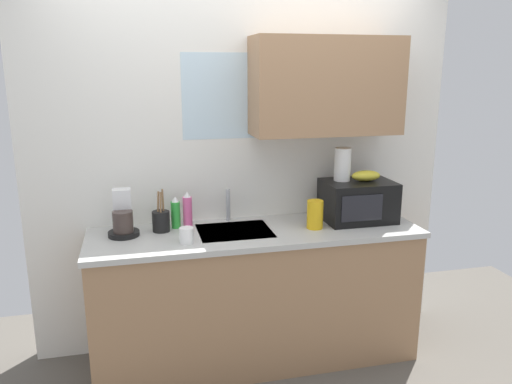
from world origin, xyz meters
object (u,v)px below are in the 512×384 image
cereal_canister (315,214)px  utensil_crock (161,221)px  microwave (358,201)px  mug_white (187,235)px  dish_soap_bottle_green (176,213)px  banana_bunch (366,176)px  coffee_maker (123,218)px  dish_soap_bottle_pink (188,211)px  paper_towel_roll (342,164)px

cereal_canister → utensil_crock: utensil_crock is taller
utensil_crock → cereal_canister: bearing=-10.0°
microwave → cereal_canister: size_ratio=2.51×
utensil_crock → mug_white: bearing=-63.0°
dish_soap_bottle_green → cereal_canister: size_ratio=1.13×
banana_bunch → coffee_maker: size_ratio=0.71×
cereal_canister → dish_soap_bottle_green: bearing=165.7°
cereal_canister → mug_white: (-0.83, -0.09, -0.04)m
coffee_maker → mug_white: (0.36, -0.25, -0.06)m
dish_soap_bottle_pink → dish_soap_bottle_green: dish_soap_bottle_pink is taller
microwave → dish_soap_bottle_pink: size_ratio=1.94×
dish_soap_bottle_pink → mug_white: (-0.04, -0.30, -0.06)m
cereal_canister → mug_white: cereal_canister is taller
banana_bunch → mug_white: bearing=-171.2°
paper_towel_roll → dish_soap_bottle_pink: paper_towel_roll is taller
dish_soap_bottle_green → mug_white: size_ratio=2.19×
mug_white → dish_soap_bottle_green: bearing=96.5°
coffee_maker → mug_white: size_ratio=2.95×
coffee_maker → dish_soap_bottle_green: coffee_maker is taller
mug_white → paper_towel_roll: bearing=12.6°
coffee_maker → dish_soap_bottle_green: bearing=10.8°
paper_towel_roll → coffee_maker: bearing=179.7°
paper_towel_roll → mug_white: paper_towel_roll is taller
banana_bunch → dish_soap_bottle_green: bearing=174.5°
banana_bunch → dish_soap_bottle_green: banana_bunch is taller
dish_soap_bottle_green → utensil_crock: bearing=-152.3°
paper_towel_roll → dish_soap_bottle_green: 1.15m
coffee_maker → utensil_crock: bearing=2.9°
dish_soap_bottle_green → cereal_canister: bearing=-14.3°
cereal_canister → coffee_maker: bearing=172.4°
banana_bunch → paper_towel_roll: size_ratio=0.91×
utensil_crock → coffee_maker: bearing=-177.1°
microwave → paper_towel_roll: 0.27m
microwave → cereal_canister: 0.36m
dish_soap_bottle_pink → mug_white: 0.31m
paper_towel_roll → coffee_maker: size_ratio=0.79×
microwave → dish_soap_bottle_pink: bearing=174.4°
cereal_canister → mug_white: size_ratio=1.93×
microwave → mug_white: 1.19m
microwave → paper_towel_roll: (-0.10, 0.05, 0.24)m
mug_white → utensil_crock: size_ratio=0.35×
coffee_maker → cereal_canister: bearing=-7.6°
paper_towel_roll → cereal_canister: (-0.24, -0.15, -0.29)m
banana_bunch → mug_white: size_ratio=2.11×
microwave → paper_towel_roll: size_ratio=2.09×
mug_white → dish_soap_bottle_pink: bearing=82.4°
banana_bunch → cereal_canister: bearing=-165.6°
coffee_maker → utensil_crock: 0.23m
coffee_maker → cereal_canister: coffee_maker is taller
dish_soap_bottle_pink → utensil_crock: 0.18m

